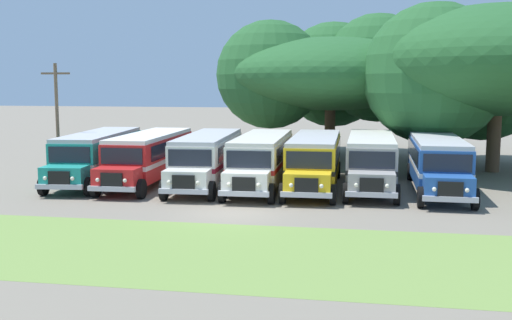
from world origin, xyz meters
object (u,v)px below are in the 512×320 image
(parked_bus_slot_3, at_px, (261,158))
(utility_pole, at_px, (57,117))
(parked_bus_slot_2, at_px, (207,157))
(secondary_tree, at_px, (492,64))
(parked_bus_slot_4, at_px, (315,159))
(broad_shade_tree, at_px, (330,73))
(parked_bus_slot_6, at_px, (438,161))
(parked_bus_slot_0, at_px, (98,154))
(parked_bus_slot_1, at_px, (149,155))
(parked_bus_slot_5, at_px, (371,159))

(parked_bus_slot_3, distance_m, utility_pole, 12.63)
(parked_bus_slot_2, height_order, secondary_tree, secondary_tree)
(secondary_tree, bearing_deg, parked_bus_slot_4, -140.78)
(broad_shade_tree, distance_m, secondary_tree, 12.02)
(parked_bus_slot_2, distance_m, parked_bus_slot_6, 12.64)
(broad_shade_tree, relative_size, utility_pole, 2.43)
(parked_bus_slot_2, distance_m, broad_shade_tree, 16.21)
(parked_bus_slot_0, bearing_deg, parked_bus_slot_1, 83.47)
(parked_bus_slot_1, height_order, utility_pole, utility_pole)
(parked_bus_slot_3, xyz_separation_m, parked_bus_slot_4, (2.95, 0.23, 0.00))
(parked_bus_slot_0, height_order, parked_bus_slot_2, same)
(parked_bus_slot_2, relative_size, parked_bus_slot_6, 1.00)
(parked_bus_slot_1, distance_m, broad_shade_tree, 17.76)
(parked_bus_slot_0, height_order, parked_bus_slot_6, same)
(parked_bus_slot_1, relative_size, parked_bus_slot_2, 1.00)
(parked_bus_slot_6, bearing_deg, utility_pole, -89.69)
(parked_bus_slot_3, relative_size, parked_bus_slot_6, 1.00)
(parked_bus_slot_4, bearing_deg, parked_bus_slot_3, -86.18)
(parked_bus_slot_5, bearing_deg, utility_pole, -88.78)
(parked_bus_slot_5, bearing_deg, parked_bus_slot_2, -85.29)
(parked_bus_slot_3, relative_size, secondary_tree, 0.60)
(parked_bus_slot_1, xyz_separation_m, parked_bus_slot_6, (16.12, 0.14, 0.00))
(parked_bus_slot_2, height_order, utility_pole, utility_pole)
(parked_bus_slot_1, relative_size, broad_shade_tree, 0.65)
(parked_bus_slot_5, bearing_deg, parked_bus_slot_3, -82.19)
(secondary_tree, bearing_deg, parked_bus_slot_0, -159.45)
(secondary_tree, bearing_deg, parked_bus_slot_2, -152.03)
(parked_bus_slot_4, relative_size, secondary_tree, 0.60)
(parked_bus_slot_4, height_order, broad_shade_tree, broad_shade_tree)
(parked_bus_slot_5, height_order, broad_shade_tree, broad_shade_tree)
(parked_bus_slot_0, xyz_separation_m, parked_bus_slot_4, (12.76, 0.01, 0.00))
(parked_bus_slot_1, bearing_deg, parked_bus_slot_0, -92.55)
(parked_bus_slot_6, height_order, broad_shade_tree, broad_shade_tree)
(parked_bus_slot_1, xyz_separation_m, parked_bus_slot_2, (3.48, -0.07, 0.00))
(parked_bus_slot_2, relative_size, parked_bus_slot_3, 1.00)
(parked_bus_slot_1, height_order, parked_bus_slot_3, same)
(parked_bus_slot_6, bearing_deg, parked_bus_slot_3, -87.40)
(parked_bus_slot_4, distance_m, secondary_tree, 14.98)
(parked_bus_slot_1, relative_size, parked_bus_slot_4, 1.00)
(utility_pole, bearing_deg, parked_bus_slot_0, -5.90)
(parked_bus_slot_6, xyz_separation_m, utility_pole, (-21.95, 0.20, 2.11))
(parked_bus_slot_0, distance_m, broad_shade_tree, 19.62)
(parked_bus_slot_2, relative_size, secondary_tree, 0.60)
(secondary_tree, relative_size, utility_pole, 2.62)
(parked_bus_slot_2, height_order, parked_bus_slot_3, same)
(parked_bus_slot_1, distance_m, parked_bus_slot_5, 12.64)
(broad_shade_tree, bearing_deg, parked_bus_slot_0, -132.23)
(parked_bus_slot_4, xyz_separation_m, parked_bus_slot_5, (3.07, 0.56, 0.00))
(broad_shade_tree, height_order, secondary_tree, secondary_tree)
(parked_bus_slot_4, xyz_separation_m, broad_shade_tree, (0.01, 14.06, 4.88))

